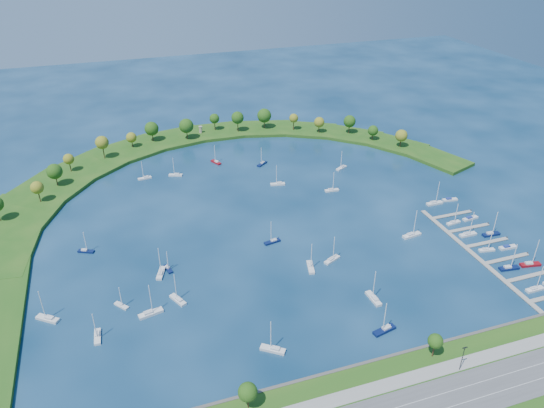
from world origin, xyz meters
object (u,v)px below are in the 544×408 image
object	(u,v)px
moored_boat_4	(48,318)
docked_boat_6	(468,234)
moored_boat_14	(332,190)
moored_boat_17	(412,235)
docked_boat_5	(508,247)
moored_boat_9	(342,167)
moored_boat_2	(273,349)
docked_boat_10	(435,203)
moored_boat_13	(178,299)
moored_boat_20	(278,183)
moored_boat_18	(150,313)
moored_boat_21	(168,268)
moored_boat_0	(145,178)
moored_boat_12	(385,329)
docked_boat_4	(487,249)
moored_boat_7	(176,174)
moored_boat_6	(97,336)
moored_boat_8	(311,266)
moored_boat_5	(332,259)
moored_boat_19	(121,305)
docked_boat_8	(453,222)
moored_boat_1	(216,162)
docked_boat_11	(450,200)
moored_boat_3	(262,163)
moored_boat_15	(161,273)
harbor_tower	(201,130)
docked_boat_2	(509,267)
moored_boat_10	(374,298)
docked_boat_3	(530,264)
dock_system	(488,252)
moored_boat_16	(272,241)
moored_boat_11	(86,250)
docked_boat_0	(535,289)
docked_boat_7	(491,234)

from	to	relation	value
moored_boat_4	docked_boat_6	distance (m)	185.56
moored_boat_14	moored_boat_17	bearing A→B (deg)	-68.30
docked_boat_5	moored_boat_9	bearing A→B (deg)	112.86
moored_boat_2	docked_boat_10	size ratio (longest dim) A/B	1.00
moored_boat_13	moored_boat_20	distance (m)	106.48
moored_boat_18	moored_boat_21	world-z (taller)	moored_boat_18
moored_boat_0	moored_boat_12	xyz separation A→B (m)	(69.33, -152.33, 0.07)
moored_boat_12	docked_boat_4	distance (m)	75.51
moored_boat_7	moored_boat_17	distance (m)	137.56
moored_boat_6	moored_boat_8	size ratio (longest dim) A/B	0.91
moored_boat_5	moored_boat_19	size ratio (longest dim) A/B	1.27
moored_boat_20	docked_boat_8	world-z (taller)	moored_boat_20
moored_boat_9	moored_boat_13	world-z (taller)	moored_boat_13
moored_boat_1	docked_boat_10	size ratio (longest dim) A/B	0.89
docked_boat_11	moored_boat_19	bearing A→B (deg)	-162.29
moored_boat_3	moored_boat_15	size ratio (longest dim) A/B	0.91
moored_boat_2	docked_boat_11	world-z (taller)	moored_boat_2
harbor_tower	moored_boat_6	xyz separation A→B (m)	(-73.68, -177.51, -3.49)
harbor_tower	docked_boat_2	size ratio (longest dim) A/B	0.36
moored_boat_12	moored_boat_13	world-z (taller)	moored_boat_12
moored_boat_7	moored_boat_12	distance (m)	159.40
moored_boat_14	docked_boat_6	size ratio (longest dim) A/B	0.90
moored_boat_10	moored_boat_18	bearing A→B (deg)	74.38
docked_boat_3	moored_boat_6	bearing A→B (deg)	-174.63
moored_boat_21	docked_boat_3	distance (m)	155.95
dock_system	moored_boat_4	size ratio (longest dim) A/B	6.10
moored_boat_3	docked_boat_3	distance (m)	155.62
moored_boat_1	moored_boat_20	world-z (taller)	moored_boat_20
moored_boat_16	moored_boat_19	bearing A→B (deg)	8.38
moored_boat_16	moored_boat_20	bearing A→B (deg)	-121.62
harbor_tower	moored_boat_11	xyz separation A→B (m)	(-76.91, -120.46, -3.52)
moored_boat_6	docked_boat_8	size ratio (longest dim) A/B	1.06
moored_boat_5	moored_boat_6	distance (m)	100.23
moored_boat_3	docked_boat_5	world-z (taller)	moored_boat_3
moored_boat_7	moored_boat_14	distance (m)	90.72
docked_boat_3	moored_boat_9	bearing A→B (deg)	117.53
moored_boat_4	docked_boat_8	xyz separation A→B (m)	(185.57, 9.86, -0.07)
moored_boat_0	docked_boat_8	world-z (taller)	moored_boat_0
docked_boat_0	docked_boat_11	xyz separation A→B (m)	(12.36, 73.94, -0.29)
docked_boat_3	moored_boat_7	bearing A→B (deg)	144.12
dock_system	moored_boat_7	xyz separation A→B (m)	(-120.73, 121.74, 0.54)
moored_boat_11	docked_boat_4	distance (m)	180.46
moored_boat_6	docked_boat_0	distance (m)	170.60
moored_boat_17	docked_boat_7	bearing A→B (deg)	-25.12
moored_boat_17	moored_boat_20	bearing A→B (deg)	113.41
moored_boat_3	moored_boat_10	bearing A→B (deg)	54.20
moored_boat_15	docked_boat_8	distance (m)	141.78
moored_boat_1	moored_boat_3	size ratio (longest dim) A/B	1.01
docked_boat_0	docked_boat_7	distance (m)	40.55
docked_boat_10	moored_boat_8	bearing A→B (deg)	-159.87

